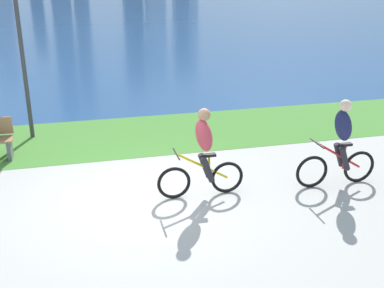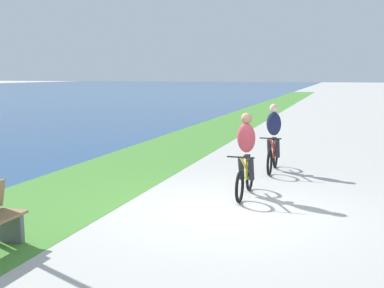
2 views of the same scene
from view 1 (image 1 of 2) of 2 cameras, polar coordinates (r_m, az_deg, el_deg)
The scene contains 6 objects.
ground_plane at distance 8.64m, azimuth -6.21°, elevation -6.65°, with size 300.00×300.00×0.00m, color #B2AFA8.
grass_strip_bayside at distance 11.75m, azimuth -8.50°, elevation 0.92°, with size 120.00×2.93×0.01m, color #478433.
bay_water_surface at distance 56.78m, azimuth -13.33°, elevation 16.44°, with size 300.00×88.29×0.00m, color navy.
cyclist_lead at distance 8.42m, azimuth 1.33°, elevation -1.09°, with size 1.60×0.52×1.65m.
cyclist_trailing at distance 9.25m, azimuth 17.33°, elevation 0.05°, with size 1.62×0.52×1.68m.
lamppost_tall at distance 11.62m, azimuth -20.16°, elevation 14.09°, with size 0.28×0.28×4.42m.
Camera 1 is at (-0.90, -7.61, 3.99)m, focal length 44.56 mm.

